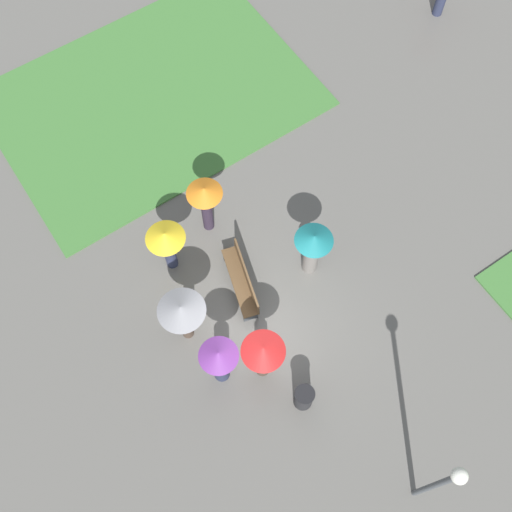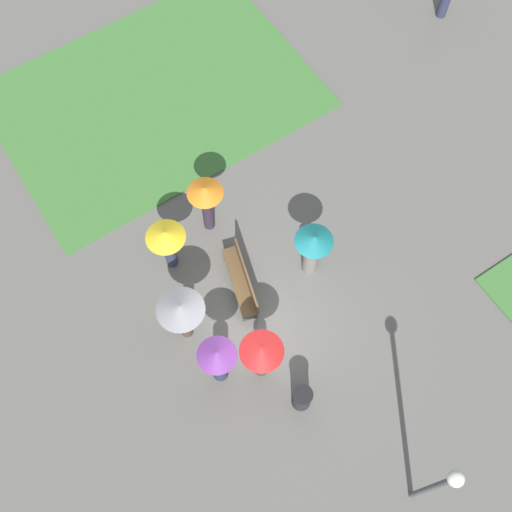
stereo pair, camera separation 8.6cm
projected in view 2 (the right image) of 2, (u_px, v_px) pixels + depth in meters
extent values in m
plane|color=#66635E|center=(260.00, 322.00, 16.44)|extent=(90.00, 90.00, 0.00)
cube|color=#427A38|center=(154.00, 97.00, 19.43)|extent=(6.67, 9.20, 0.06)
cube|color=brown|center=(240.00, 281.00, 16.46)|extent=(2.03, 0.96, 0.05)
cube|color=brown|center=(246.00, 276.00, 16.26)|extent=(1.92, 0.60, 0.45)
cube|color=#383D42|center=(230.00, 255.00, 17.03)|extent=(0.18, 0.39, 0.40)
cube|color=#383D42|center=(250.00, 316.00, 16.31)|extent=(0.18, 0.39, 0.40)
cylinder|color=#474C51|center=(430.00, 488.00, 13.12)|extent=(0.12, 0.12, 3.47)
sphere|color=white|center=(456.00, 479.00, 11.40)|extent=(0.32, 0.32, 0.32)
cylinder|color=#232326|center=(302.00, 398.00, 15.22)|extent=(0.45, 0.45, 0.80)
cylinder|color=black|center=(303.00, 395.00, 14.85)|extent=(0.49, 0.49, 0.03)
cylinder|color=#282D47|center=(220.00, 368.00, 15.40)|extent=(0.53, 0.53, 1.07)
sphere|color=brown|center=(218.00, 361.00, 14.82)|extent=(0.21, 0.21, 0.21)
cylinder|color=#4C4C4F|center=(217.00, 357.00, 14.56)|extent=(0.02, 0.02, 0.35)
cone|color=#703389|center=(217.00, 354.00, 14.30)|extent=(0.93, 0.93, 0.22)
cylinder|color=#47382D|center=(185.00, 325.00, 15.83)|extent=(0.40, 0.40, 1.11)
sphere|color=tan|center=(183.00, 316.00, 15.24)|extent=(0.20, 0.20, 0.20)
cylinder|color=#4C4C4F|center=(181.00, 312.00, 14.98)|extent=(0.02, 0.02, 0.35)
cone|color=gray|center=(180.00, 308.00, 14.72)|extent=(1.15, 1.15, 0.24)
cylinder|color=#282D47|center=(171.00, 255.00, 16.72)|extent=(0.35, 0.35, 0.95)
sphere|color=beige|center=(168.00, 245.00, 16.19)|extent=(0.21, 0.21, 0.21)
cylinder|color=#4C4C4F|center=(166.00, 240.00, 15.94)|extent=(0.02, 0.02, 0.35)
cone|color=gold|center=(165.00, 235.00, 15.67)|extent=(1.01, 1.01, 0.24)
cylinder|color=#2D2333|center=(208.00, 215.00, 17.09)|extent=(0.34, 0.34, 1.18)
sphere|color=brown|center=(206.00, 202.00, 16.46)|extent=(0.21, 0.21, 0.21)
cylinder|color=#4C4C4F|center=(206.00, 196.00, 16.21)|extent=(0.02, 0.02, 0.35)
cone|color=orange|center=(205.00, 190.00, 15.94)|extent=(0.93, 0.93, 0.23)
cylinder|color=#47382D|center=(261.00, 364.00, 15.44)|extent=(0.42, 0.42, 1.05)
sphere|color=#997051|center=(262.00, 357.00, 14.86)|extent=(0.23, 0.23, 0.23)
cylinder|color=#4C4C4F|center=(262.00, 353.00, 14.60)|extent=(0.02, 0.02, 0.35)
cone|color=red|center=(262.00, 349.00, 14.32)|extent=(1.03, 1.03, 0.26)
cylinder|color=slate|center=(311.00, 259.00, 16.62)|extent=(0.56, 0.56, 1.04)
sphere|color=beige|center=(312.00, 249.00, 16.05)|extent=(0.21, 0.21, 0.21)
cylinder|color=#4C4C4F|center=(313.00, 244.00, 15.79)|extent=(0.02, 0.02, 0.35)
cone|color=#197075|center=(314.00, 239.00, 15.53)|extent=(0.98, 0.98, 0.22)
cylinder|color=#282D47|center=(444.00, 3.00, 20.42)|extent=(0.38, 0.38, 0.99)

